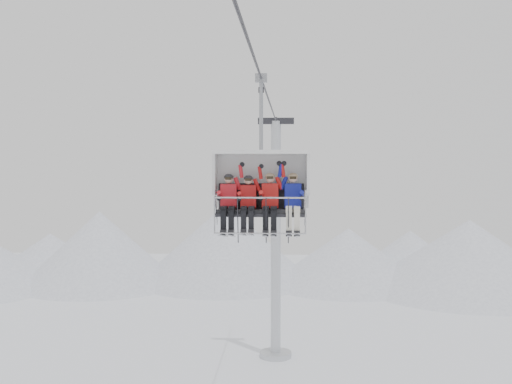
{
  "coord_description": "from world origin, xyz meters",
  "views": [
    {
      "loc": [
        0.69,
        -13.68,
        11.32
      ],
      "look_at": [
        0.0,
        0.0,
        10.57
      ],
      "focal_mm": 45.0,
      "sensor_mm": 36.0,
      "label": 1
    }
  ],
  "objects_px": {
    "lift_tower_right": "(276,256)",
    "skier_far_left": "(228,201)",
    "chairlift_carrier": "(261,181)",
    "skier_far_right": "(293,201)",
    "skier_center_right": "(270,201)",
    "skier_center_left": "(248,202)"
  },
  "relations": [
    {
      "from": "skier_center_right",
      "to": "skier_far_right",
      "type": "relative_size",
      "value": 1.0
    },
    {
      "from": "skier_far_left",
      "to": "skier_far_right",
      "type": "relative_size",
      "value": 1.0
    },
    {
      "from": "skier_far_left",
      "to": "skier_center_right",
      "type": "relative_size",
      "value": 1.0
    },
    {
      "from": "lift_tower_right",
      "to": "skier_far_right",
      "type": "bearing_deg",
      "value": -87.64
    },
    {
      "from": "lift_tower_right",
      "to": "skier_center_left",
      "type": "xyz_separation_m",
      "value": [
        -0.32,
        -19.63,
        4.41
      ]
    },
    {
      "from": "lift_tower_right",
      "to": "chairlift_carrier",
      "type": "xyz_separation_m",
      "value": [
        0.0,
        -19.31,
        4.91
      ]
    },
    {
      "from": "lift_tower_right",
      "to": "skier_far_right",
      "type": "relative_size",
      "value": 7.99
    },
    {
      "from": "skier_center_left",
      "to": "skier_far_left",
      "type": "bearing_deg",
      "value": 179.48
    },
    {
      "from": "chairlift_carrier",
      "to": "skier_far_right",
      "type": "xyz_separation_m",
      "value": [
        0.81,
        -0.3,
        -0.47
      ]
    },
    {
      "from": "lift_tower_right",
      "to": "skier_far_left",
      "type": "relative_size",
      "value": 7.99
    },
    {
      "from": "lift_tower_right",
      "to": "skier_far_left",
      "type": "xyz_separation_m",
      "value": [
        -0.82,
        -19.62,
        4.43
      ]
    },
    {
      "from": "skier_center_left",
      "to": "skier_far_right",
      "type": "relative_size",
      "value": 1.0
    },
    {
      "from": "lift_tower_right",
      "to": "skier_center_left",
      "type": "distance_m",
      "value": 20.12
    },
    {
      "from": "skier_far_right",
      "to": "skier_far_left",
      "type": "bearing_deg",
      "value": -179.91
    },
    {
      "from": "chairlift_carrier",
      "to": "skier_center_right",
      "type": "distance_m",
      "value": 0.61
    },
    {
      "from": "skier_center_right",
      "to": "skier_far_left",
      "type": "bearing_deg",
      "value": -179.85
    },
    {
      "from": "chairlift_carrier",
      "to": "skier_far_left",
      "type": "xyz_separation_m",
      "value": [
        -0.82,
        -0.31,
        -0.48
      ]
    },
    {
      "from": "skier_center_left",
      "to": "skier_center_right",
      "type": "distance_m",
      "value": 0.55
    },
    {
      "from": "chairlift_carrier",
      "to": "skier_far_right",
      "type": "height_order",
      "value": "chairlift_carrier"
    },
    {
      "from": "skier_center_left",
      "to": "skier_far_right",
      "type": "bearing_deg",
      "value": 0.37
    },
    {
      "from": "chairlift_carrier",
      "to": "skier_far_left",
      "type": "relative_size",
      "value": 2.36
    },
    {
      "from": "chairlift_carrier",
      "to": "skier_far_right",
      "type": "distance_m",
      "value": 0.98
    }
  ]
}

